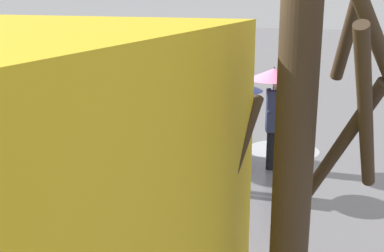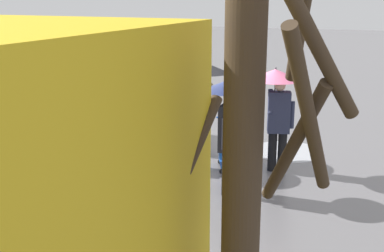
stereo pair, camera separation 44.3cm
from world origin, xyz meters
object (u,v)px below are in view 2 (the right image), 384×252
Objects in this scene: cargo_van_parked_right at (57,99)px; pedestrian_far_side at (205,86)px; bare_tree_near at (245,247)px; pedestrian_black_side at (277,95)px; pedestrian_white_side at (231,108)px; shopping_cart_vendor at (231,143)px; hand_dolly_boxes at (168,146)px; pedestrian_pink_side at (164,93)px.

cargo_van_parked_right is 3.50m from pedestrian_far_side.
bare_tree_near is at bearing 133.76° from cargo_van_parked_right.
pedestrian_black_side is 1.00× the size of pedestrian_white_side.
bare_tree_near is (-6.39, 6.67, 0.83)m from cargo_van_parked_right.
shopping_cart_vendor is at bearing -178.87° from cargo_van_parked_right.
pedestrian_white_side reaches higher than shopping_cart_vendor.
shopping_cart_vendor is 0.47× the size of pedestrian_white_side.
pedestrian_black_side is 0.51× the size of bare_tree_near.
bare_tree_near is at bearing 118.34° from hand_dolly_boxes.
pedestrian_far_side is at bearing -13.27° from pedestrian_black_side.
cargo_van_parked_right is 4.73m from pedestrian_white_side.
pedestrian_far_side reaches higher than shopping_cart_vendor.
pedestrian_black_side is at bearing -176.55° from cargo_van_parked_right.
cargo_van_parked_right reaches higher than pedestrian_far_side.
shopping_cart_vendor is at bearing -72.20° from bare_tree_near.
cargo_van_parked_right is 1.30× the size of bare_tree_near.
pedestrian_white_side is 2.18m from pedestrian_far_side.
hand_dolly_boxes is 1.10m from pedestrian_pink_side.
cargo_van_parked_right reaches higher than pedestrian_white_side.
hand_dolly_boxes is at bearing 17.82° from pedestrian_black_side.
pedestrian_white_side is 0.51× the size of bare_tree_near.
pedestrian_pink_side is 7.36m from bare_tree_near.
pedestrian_pink_side is (-2.86, 0.24, 0.39)m from cargo_van_parked_right.
cargo_van_parked_right is 2.53× the size of pedestrian_far_side.
bare_tree_near is at bearing 112.02° from pedestrian_far_side.
hand_dolly_boxes is 0.32× the size of bare_tree_near.
hand_dolly_boxes is at bearing 20.04° from shopping_cart_vendor.
pedestrian_far_side is at bearing -57.78° from pedestrian_white_side.
shopping_cart_vendor is 0.47× the size of pedestrian_pink_side.
bare_tree_near reaches higher than cargo_van_parked_right.
pedestrian_pink_side is at bearing -61.24° from bare_tree_near.
hand_dolly_boxes is 7.33m from bare_tree_near.
pedestrian_white_side is 5.83m from bare_tree_near.
pedestrian_white_side is at bearing 70.65° from pedestrian_black_side.
pedestrian_pink_side is at bearing -27.97° from pedestrian_white_side.
pedestrian_black_side is at bearing 166.73° from pedestrian_far_side.
pedestrian_pink_side is 1.94m from pedestrian_white_side.
cargo_van_parked_right is 5.11m from pedestrian_black_side.
cargo_van_parked_right is 2.53× the size of pedestrian_white_side.
pedestrian_white_side is (0.51, 1.45, 0.00)m from pedestrian_black_side.
bare_tree_near is at bearing 100.61° from pedestrian_black_side.
bare_tree_near is (-3.40, 6.31, 1.52)m from hand_dolly_boxes.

